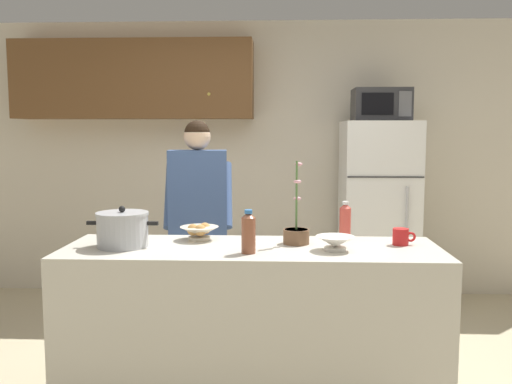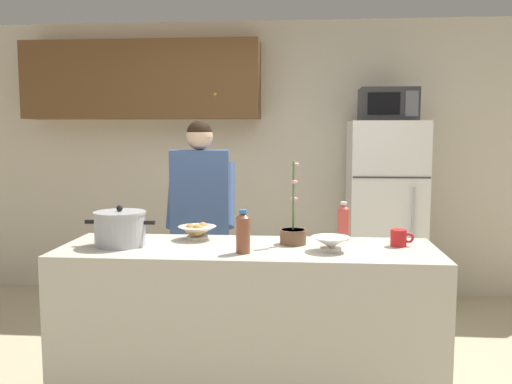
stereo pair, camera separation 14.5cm
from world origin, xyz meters
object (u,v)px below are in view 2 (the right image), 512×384
(refrigerator, at_px, (385,216))
(bottle_mid_counter, at_px, (343,221))
(cooking_pot, at_px, (120,228))
(potted_orchid, at_px, (293,233))
(bread_bowl, at_px, (197,231))
(person_near_pot, at_px, (200,206))
(coffee_mug, at_px, (399,238))
(empty_bowl, at_px, (331,243))
(microwave, at_px, (388,105))
(bottle_near_edge, at_px, (243,232))

(refrigerator, height_order, bottle_mid_counter, refrigerator)
(cooking_pot, bearing_deg, potted_orchid, 7.15)
(bottle_mid_counter, bearing_deg, bread_bowl, -175.46)
(refrigerator, bearing_deg, person_near_pot, -146.96)
(cooking_pot, bearing_deg, coffee_mug, 4.22)
(empty_bowl, relative_size, potted_orchid, 0.44)
(coffee_mug, bearing_deg, bottle_mid_counter, 151.16)
(cooking_pot, distance_m, potted_orchid, 0.98)
(microwave, bearing_deg, person_near_pot, -147.57)
(coffee_mug, relative_size, potted_orchid, 0.27)
(person_near_pot, xyz_separation_m, bottle_near_edge, (0.43, -1.06, 0.01))
(bread_bowl, bearing_deg, empty_bowl, -18.75)
(bottle_mid_counter, bearing_deg, refrigerator, 73.26)
(refrigerator, relative_size, bottle_near_edge, 7.11)
(coffee_mug, height_order, bottle_mid_counter, bottle_mid_counter)
(person_near_pot, xyz_separation_m, potted_orchid, (0.69, -0.80, -0.04))
(bottle_mid_counter, distance_m, potted_orchid, 0.34)
(cooking_pot, relative_size, empty_bowl, 1.90)
(refrigerator, bearing_deg, bottle_near_edge, -117.32)
(bread_bowl, bearing_deg, bottle_near_edge, -47.74)
(microwave, xyz_separation_m, empty_bowl, (-0.57, -1.91, -0.83))
(coffee_mug, xyz_separation_m, potted_orchid, (-0.60, 0.01, 0.02))
(person_near_pot, bearing_deg, bottle_mid_counter, -33.03)
(person_near_pot, bearing_deg, microwave, 32.43)
(cooking_pot, bearing_deg, empty_bowl, -2.58)
(microwave, height_order, bottle_near_edge, microwave)
(empty_bowl, bearing_deg, bottle_mid_counter, 74.57)
(person_near_pot, height_order, bread_bowl, person_near_pot)
(bread_bowl, bearing_deg, person_near_pot, 99.12)
(microwave, relative_size, person_near_pot, 0.29)
(microwave, distance_m, bread_bowl, 2.28)
(bread_bowl, distance_m, empty_bowl, 0.82)
(empty_bowl, bearing_deg, microwave, 73.30)
(microwave, relative_size, bottle_mid_counter, 2.10)
(person_near_pot, distance_m, empty_bowl, 1.32)
(refrigerator, xyz_separation_m, microwave, (0.00, -0.02, 0.97))
(coffee_mug, bearing_deg, empty_bowl, -156.62)
(empty_bowl, distance_m, bottle_near_edge, 0.48)
(person_near_pot, xyz_separation_m, empty_bowl, (0.89, -0.97, -0.06))
(bottle_near_edge, bearing_deg, bottle_mid_counter, 36.60)
(coffee_mug, xyz_separation_m, bottle_mid_counter, (-0.30, 0.16, 0.06))
(person_near_pot, xyz_separation_m, cooking_pot, (-0.29, -0.92, -0.01))
(refrigerator, distance_m, empty_bowl, 2.02)
(person_near_pot, distance_m, bottle_near_edge, 1.14)
(bottle_near_edge, bearing_deg, coffee_mug, 16.25)
(microwave, relative_size, cooking_pot, 1.19)
(bottle_near_edge, height_order, bottle_mid_counter, bottle_near_edge)
(cooking_pot, xyz_separation_m, bottle_near_edge, (0.71, -0.13, 0.01))
(bottle_near_edge, bearing_deg, bread_bowl, 132.26)
(refrigerator, bearing_deg, coffee_mug, -95.85)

